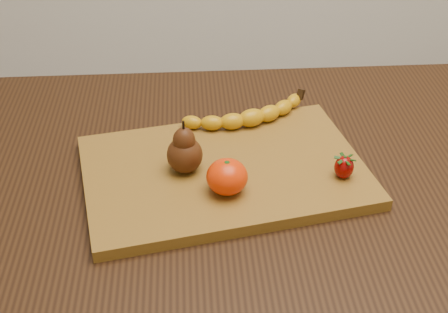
{
  "coord_description": "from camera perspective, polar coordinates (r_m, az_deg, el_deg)",
  "views": [
    {
      "loc": [
        -0.09,
        -0.85,
        1.37
      ],
      "look_at": [
        -0.03,
        -0.03,
        0.8
      ],
      "focal_mm": 50.0,
      "sensor_mm": 36.0,
      "label": 1
    }
  ],
  "objects": [
    {
      "name": "table",
      "position": [
        1.11,
        1.5,
        -4.86
      ],
      "size": [
        1.0,
        0.7,
        0.76
      ],
      "color": "black",
      "rests_on": "ground"
    },
    {
      "name": "strawberry",
      "position": [
        1.0,
        10.92,
        -0.9
      ],
      "size": [
        0.04,
        0.04,
        0.04
      ],
      "primitive_type": null,
      "rotation": [
        0.0,
        0.0,
        -0.36
      ],
      "color": "#840503",
      "rests_on": "cutting_board"
    },
    {
      "name": "cutting_board",
      "position": [
        1.02,
        0.0,
        -1.38
      ],
      "size": [
        0.5,
        0.38,
        0.02
      ],
      "primitive_type": "cube",
      "rotation": [
        0.0,
        0.0,
        0.19
      ],
      "color": "olive",
      "rests_on": "table"
    },
    {
      "name": "mandarin",
      "position": [
        0.95,
        0.28,
        -1.86
      ],
      "size": [
        0.08,
        0.08,
        0.05
      ],
      "primitive_type": "ellipsoid",
      "rotation": [
        0.0,
        0.0,
        -0.33
      ],
      "color": "#EA3102",
      "rests_on": "cutting_board"
    },
    {
      "name": "banana",
      "position": [
        1.11,
        2.55,
        3.56
      ],
      "size": [
        0.21,
        0.12,
        0.03
      ],
      "primitive_type": null,
      "rotation": [
        0.0,
        0.0,
        0.33
      ],
      "color": "#D29909",
      "rests_on": "cutting_board"
    },
    {
      "name": "pear",
      "position": [
        0.98,
        -3.65,
        0.93
      ],
      "size": [
        0.07,
        0.07,
        0.09
      ],
      "primitive_type": null,
      "rotation": [
        0.0,
        0.0,
        0.27
      ],
      "color": "#44200B",
      "rests_on": "cutting_board"
    }
  ]
}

